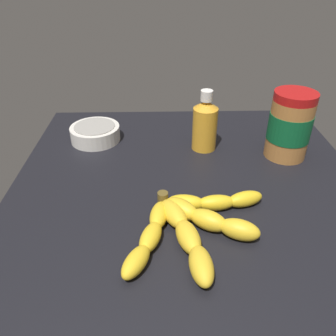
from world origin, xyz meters
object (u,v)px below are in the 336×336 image
peanut_butter_jar (290,126)px  honey_bottle (205,124)px  small_bowl (95,133)px  banana_bunch (191,224)px

peanut_butter_jar → honey_bottle: peanut_butter_jar is taller
honey_bottle → small_bowl: honey_bottle is taller
honey_bottle → small_bowl: size_ratio=1.18×
banana_bunch → honey_bottle: (5.48, 29.20, 4.71)cm
honey_bottle → small_bowl: bearing=170.1°
banana_bunch → small_bowl: size_ratio=2.14×
small_bowl → honey_bottle: bearing=-9.9°
banana_bunch → honey_bottle: bearing=79.4°
peanut_butter_jar → honey_bottle: (-18.51, 4.00, -1.26)cm
peanut_butter_jar → small_bowl: size_ratio=1.26×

